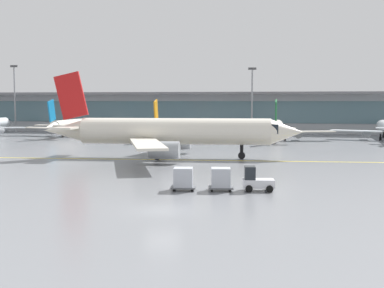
{
  "coord_description": "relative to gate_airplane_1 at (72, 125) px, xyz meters",
  "views": [
    {
      "loc": [
        8.28,
        -34.03,
        7.63
      ],
      "look_at": [
        -1.39,
        19.14,
        3.0
      ],
      "focal_mm": 47.64,
      "sensor_mm": 36.0,
      "label": 1
    }
  ],
  "objects": [
    {
      "name": "cargo_dolly_lead",
      "position": [
        39.58,
        -60.05,
        -1.3
      ],
      "size": [
        2.3,
        1.88,
        1.94
      ],
      "rotation": [
        0.0,
        0.0,
        0.14
      ],
      "color": "#595B60",
      "rests_on": "ground_plane"
    },
    {
      "name": "taxiway_centreline_stripe",
      "position": [
        30.65,
        -38.83,
        -2.35
      ],
      "size": [
        109.75,
        8.21,
        0.01
      ],
      "primitive_type": "cube",
      "rotation": [
        0.0,
        0.0,
        0.07
      ],
      "color": "yellow",
      "rests_on": "ground_plane"
    },
    {
      "name": "apron_light_mast_1",
      "position": [
        37.64,
        11.46,
        5.78
      ],
      "size": [
        1.8,
        0.36,
        14.89
      ],
      "color": "gray",
      "rests_on": "ground_plane"
    },
    {
      "name": "ground_plane",
      "position": [
        36.53,
        -68.42,
        -2.36
      ],
      "size": [
        400.0,
        400.0,
        0.0
      ],
      "primitive_type": "plane",
      "color": "slate"
    },
    {
      "name": "terminal_concourse",
      "position": [
        36.53,
        19.95,
        2.56
      ],
      "size": [
        168.81,
        11.0,
        9.6
      ],
      "color": "#9EA3A8",
      "rests_on": "ground_plane"
    },
    {
      "name": "baggage_tug",
      "position": [
        42.52,
        -59.63,
        -1.46
      ],
      "size": [
        2.77,
        1.93,
        2.1
      ],
      "rotation": [
        0.0,
        0.0,
        0.14
      ],
      "color": "silver",
      "rests_on": "ground_plane"
    },
    {
      "name": "gate_airplane_3",
      "position": [
        43.37,
        -3.01,
        0.0
      ],
      "size": [
        22.08,
        23.66,
        7.86
      ],
      "rotation": [
        0.0,
        0.0,
        1.57
      ],
      "color": "silver",
      "rests_on": "ground_plane"
    },
    {
      "name": "gate_airplane_1",
      "position": [
        0.0,
        0.0,
        0.0
      ],
      "size": [
        22.08,
        23.66,
        7.86
      ],
      "rotation": [
        0.0,
        0.0,
        1.56
      ],
      "color": "silver",
      "rests_on": "ground_plane"
    },
    {
      "name": "apron_light_mast_0",
      "position": [
        -20.14,
        12.52,
        6.44
      ],
      "size": [
        1.8,
        0.36,
        16.19
      ],
      "color": "gray",
      "rests_on": "ground_plane"
    },
    {
      "name": "taxiing_regional_jet",
      "position": [
        30.2,
        -36.86,
        1.1
      ],
      "size": [
        34.82,
        32.3,
        11.53
      ],
      "rotation": [
        0.0,
        0.0,
        0.07
      ],
      "color": "silver",
      "rests_on": "ground_plane"
    },
    {
      "name": "cargo_dolly_trailing",
      "position": [
        36.42,
        -60.49,
        -1.3
      ],
      "size": [
        2.3,
        1.88,
        1.94
      ],
      "rotation": [
        0.0,
        0.0,
        0.14
      ],
      "color": "#595B60",
      "rests_on": "ground_plane"
    },
    {
      "name": "gate_airplane_2",
      "position": [
        21.35,
        -3.28,
        0.0
      ],
      "size": [
        22.05,
        23.73,
        7.86
      ],
      "rotation": [
        0.0,
        0.0,
        1.62
      ],
      "color": "white",
      "rests_on": "ground_plane"
    }
  ]
}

